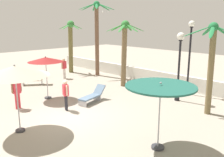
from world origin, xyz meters
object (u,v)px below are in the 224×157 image
object	(u,v)px
seagull_0	(103,12)
patio_umbrella_3	(15,71)
palm_tree_0	(211,58)
palm_tree_3	(97,30)
patio_umbrella_2	(46,60)
palm_tree_1	(124,46)
lamp_post_0	(190,50)
lamp_post_1	(180,55)
palm_tree_2	(71,41)
guest_1	(64,66)
guest_2	(17,90)
lounge_chair_1	(93,95)
guest_0	(66,92)
lounge_chair_0	(36,79)
patio_umbrella_1	(160,90)

from	to	relation	value
seagull_0	patio_umbrella_3	bearing A→B (deg)	-57.20
palm_tree_0	palm_tree_3	xyz separation A→B (m)	(-10.49, 1.78, 1.00)
patio_umbrella_2	patio_umbrella_3	xyz separation A→B (m)	(3.23, -3.05, 0.24)
palm_tree_1	lamp_post_0	xyz separation A→B (m)	(4.09, 1.46, -0.04)
palm_tree_1	lamp_post_1	size ratio (longest dim) A/B	1.17
palm_tree_2	palm_tree_3	world-z (taller)	palm_tree_3
palm_tree_0	guest_1	distance (m)	11.58
palm_tree_0	seagull_0	size ratio (longest dim) A/B	5.33
patio_umbrella_3	lamp_post_1	world-z (taller)	lamp_post_1
palm_tree_0	guest_2	distance (m)	9.79
lounge_chair_1	guest_0	bearing A→B (deg)	-86.91
lamp_post_1	palm_tree_0	bearing A→B (deg)	-18.70
patio_umbrella_3	palm_tree_2	bearing A→B (deg)	135.71
palm_tree_1	palm_tree_2	bearing A→B (deg)	179.56
lamp_post_1	palm_tree_3	bearing A→B (deg)	172.72
lamp_post_1	guest_1	world-z (taller)	lamp_post_1
lamp_post_0	guest_1	xyz separation A→B (m)	(-9.03, -3.23, -1.82)
lounge_chair_0	lamp_post_0	bearing A→B (deg)	33.58
palm_tree_0	palm_tree_1	distance (m)	6.51
patio_umbrella_3	lounge_chair_0	distance (m)	8.16
patio_umbrella_1	patio_umbrella_3	bearing A→B (deg)	-147.72
seagull_0	palm_tree_0	bearing A→B (deg)	-15.58
palm_tree_0	lamp_post_1	size ratio (longest dim) A/B	1.14
patio_umbrella_2	guest_2	xyz separation A→B (m)	(0.51, -2.00, -1.30)
lamp_post_0	guest_2	bearing A→B (deg)	-118.19
palm_tree_3	lamp_post_0	xyz separation A→B (m)	(8.12, 0.51, -0.97)
guest_0	lamp_post_1	bearing A→B (deg)	61.17
lounge_chair_0	palm_tree_3	bearing A→B (deg)	83.19
guest_1	guest_2	xyz separation A→B (m)	(4.31, -5.58, 0.01)
palm_tree_2	palm_tree_3	bearing A→B (deg)	19.58
patio_umbrella_1	palm_tree_2	bearing A→B (deg)	157.86
palm_tree_0	guest_1	size ratio (longest dim) A/B	2.72
lamp_post_0	palm_tree_2	bearing A→B (deg)	-172.46
palm_tree_1	lounge_chair_0	distance (m)	6.83
guest_2	patio_umbrella_2	bearing A→B (deg)	104.26
patio_umbrella_1	lounge_chair_0	distance (m)	11.68
palm_tree_1	lounge_chair_1	bearing A→B (deg)	-72.56
patio_umbrella_2	lounge_chair_0	bearing A→B (deg)	164.25
lamp_post_1	palm_tree_2	bearing A→B (deg)	179.12
patio_umbrella_2	seagull_0	world-z (taller)	seagull_0
patio_umbrella_1	patio_umbrella_3	world-z (taller)	patio_umbrella_3
lounge_chair_0	guest_1	distance (m)	2.66
patio_umbrella_1	guest_0	size ratio (longest dim) A/B	1.55
patio_umbrella_1	palm_tree_2	size ratio (longest dim) A/B	0.53
patio_umbrella_3	palm_tree_3	world-z (taller)	palm_tree_3
palm_tree_0	guest_1	world-z (taller)	palm_tree_0
palm_tree_2	guest_1	distance (m)	3.05
patio_umbrella_2	seagull_0	bearing A→B (deg)	115.62
palm_tree_2	lamp_post_1	bearing A→B (deg)	-0.88
lounge_chair_1	patio_umbrella_1	bearing A→B (deg)	-15.56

